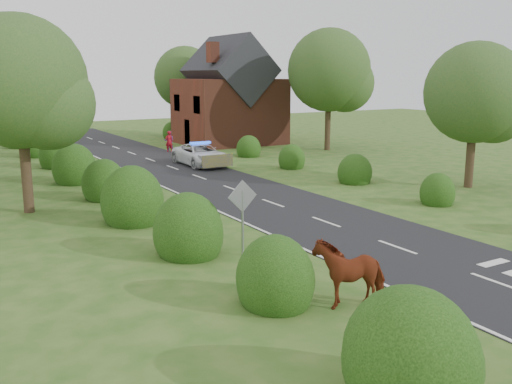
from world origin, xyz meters
TOP-DOWN VIEW (x-y plane):
  - ground at (0.00, 0.00)m, footprint 120.00×120.00m
  - road at (0.00, 15.00)m, footprint 6.00×70.00m
  - road_markings at (-1.60, 12.93)m, footprint 4.96×70.00m
  - hedgerow_left at (-6.51, 11.69)m, footprint 2.75×50.41m
  - hedgerow_right at (6.60, 11.21)m, footprint 2.10×45.78m
  - tree_left_a at (-9.75, 11.86)m, footprint 5.74×5.60m
  - tree_right_a at (11.23, 5.87)m, footprint 5.33×5.20m
  - tree_right_b at (14.29, 21.84)m, footprint 6.56×6.40m
  - tree_right_c at (9.27, 37.85)m, footprint 6.15×6.00m
  - road_sign at (-5.00, 2.00)m, footprint 1.06×0.08m
  - house at (9.49, 30.00)m, footprint 8.00×7.40m
  - cow at (-4.59, -2.91)m, footprint 2.30×1.66m
  - police_van at (2.00, 19.99)m, footprint 2.45×5.18m
  - pedestrian_red at (2.74, 27.24)m, footprint 0.59×0.39m
  - pedestrian_purple at (3.10, 28.05)m, footprint 0.91×0.80m

SIDE VIEW (x-z plane):
  - ground at x=0.00m, z-range 0.00..0.00m
  - road at x=0.00m, z-range 0.00..0.02m
  - road_markings at x=-1.60m, z-range 0.02..0.03m
  - hedgerow_right at x=6.60m, z-range -0.50..1.60m
  - police_van at x=2.00m, z-range -0.07..1.48m
  - cow at x=-4.59m, z-range 0.00..1.47m
  - hedgerow_left at x=-6.51m, z-range -0.75..2.25m
  - pedestrian_purple at x=3.10m, z-range 0.00..1.55m
  - pedestrian_red at x=2.74m, z-range 0.00..1.62m
  - road_sign at x=-5.00m, z-range 0.39..2.92m
  - house at x=9.49m, z-range -0.80..8.37m
  - tree_right_a at x=11.23m, z-range 0.96..8.52m
  - tree_left_a at x=-9.75m, z-range 1.15..9.53m
  - tree_right_c at x=9.27m, z-range 1.05..9.63m
  - tree_right_b at x=14.29m, z-range 1.24..10.64m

